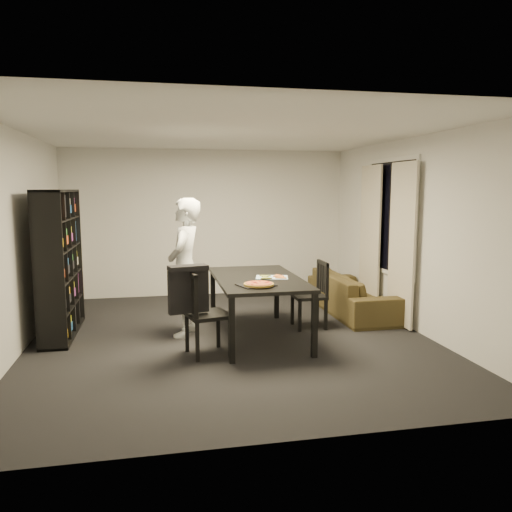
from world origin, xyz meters
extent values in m
cube|color=black|center=(0.00, 0.00, 0.00)|extent=(5.00, 5.50, 0.01)
cube|color=white|center=(0.00, 0.00, 2.60)|extent=(5.00, 5.50, 0.01)
cube|color=silver|center=(0.00, 2.75, 1.30)|extent=(5.00, 0.01, 2.60)
cube|color=silver|center=(0.00, -2.75, 1.30)|extent=(5.00, 0.01, 2.60)
cube|color=silver|center=(-2.50, 0.00, 1.30)|extent=(0.01, 5.50, 2.60)
cube|color=silver|center=(2.50, 0.00, 1.30)|extent=(0.01, 5.50, 2.60)
cube|color=black|center=(2.48, 0.60, 1.50)|extent=(0.02, 1.40, 1.60)
cube|color=white|center=(2.48, 0.60, 1.50)|extent=(0.03, 1.52, 1.72)
cube|color=beige|center=(2.40, 0.08, 1.15)|extent=(0.03, 0.70, 2.25)
cube|color=beige|center=(2.40, 1.12, 1.15)|extent=(0.03, 0.70, 2.25)
cube|color=black|center=(-2.16, 0.60, 0.95)|extent=(0.35, 1.50, 1.90)
cube|color=black|center=(0.34, -0.06, 0.77)|extent=(1.05, 1.89, 0.04)
cube|color=black|center=(-0.13, -0.95, 0.37)|extent=(0.06, 0.06, 0.75)
cube|color=black|center=(0.81, -0.95, 0.37)|extent=(0.06, 0.06, 0.75)
cube|color=black|center=(-0.13, 0.83, 0.37)|extent=(0.06, 0.06, 0.75)
cube|color=black|center=(0.81, 0.83, 0.37)|extent=(0.06, 0.06, 0.75)
cube|color=black|center=(-0.36, -0.60, 0.47)|extent=(0.55, 0.55, 0.04)
cube|color=black|center=(-0.56, -0.65, 0.73)|extent=(0.15, 0.45, 0.49)
cube|color=black|center=(-0.56, -0.65, 0.96)|extent=(0.13, 0.43, 0.05)
cube|color=black|center=(-0.12, -0.75, 0.22)|extent=(0.04, 0.04, 0.45)
cube|color=black|center=(-0.21, -0.36, 0.22)|extent=(0.04, 0.04, 0.45)
cube|color=black|center=(-0.50, -0.84, 0.22)|extent=(0.04, 0.04, 0.45)
cube|color=black|center=(-0.59, -0.45, 0.22)|extent=(0.04, 0.04, 0.45)
cube|color=black|center=(1.13, 0.26, 0.44)|extent=(0.43, 0.43, 0.04)
cube|color=black|center=(1.33, 0.26, 0.69)|extent=(0.04, 0.43, 0.46)
cube|color=black|center=(1.33, 0.26, 0.90)|extent=(0.03, 0.41, 0.05)
cube|color=black|center=(0.95, 0.45, 0.21)|extent=(0.04, 0.04, 0.42)
cube|color=black|center=(0.95, 0.08, 0.21)|extent=(0.04, 0.04, 0.42)
cube|color=black|center=(1.32, 0.45, 0.21)|extent=(0.04, 0.04, 0.42)
cube|color=black|center=(1.32, 0.08, 0.21)|extent=(0.04, 0.04, 0.42)
cube|color=black|center=(-0.58, -0.65, 0.76)|extent=(0.46, 0.19, 0.49)
cube|color=black|center=(-0.58, -0.65, 1.03)|extent=(0.47, 0.29, 0.05)
imported|color=white|center=(-0.56, 0.24, 0.90)|extent=(0.62, 0.76, 1.80)
cube|color=black|center=(0.21, -0.59, 0.80)|extent=(0.48, 0.43, 0.01)
cylinder|color=#AB8331|center=(0.23, -0.65, 0.81)|extent=(0.35, 0.35, 0.02)
cylinder|color=#C48032|center=(0.23, -0.65, 0.83)|extent=(0.31, 0.31, 0.01)
cube|color=silver|center=(0.51, -0.13, 0.79)|extent=(0.46, 0.39, 0.01)
imported|color=#3A2D17|center=(2.05, 0.93, 0.30)|extent=(0.81, 2.07, 0.60)
camera|label=1|loc=(-0.93, -6.20, 1.91)|focal=35.00mm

